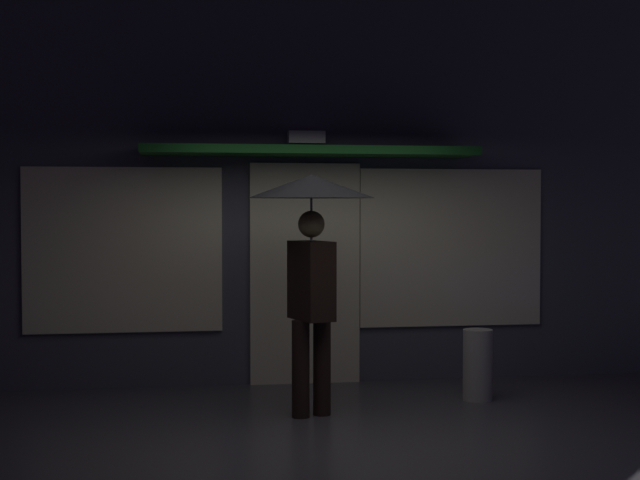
# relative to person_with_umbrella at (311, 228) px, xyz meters

# --- Properties ---
(ground_plane) EXTENTS (18.00, 18.00, 0.00)m
(ground_plane) POSITION_rel_person_with_umbrella_xyz_m (0.15, -0.73, -1.59)
(ground_plane) COLOR #423F44
(building_facade) EXTENTS (10.07, 1.00, 4.40)m
(building_facade) POSITION_rel_person_with_umbrella_xyz_m (0.14, 1.61, 0.59)
(building_facade) COLOR #4C4C56
(building_facade) RESTS_ON ground
(person_with_umbrella) EXTENTS (1.07, 1.07, 2.04)m
(person_with_umbrella) POSITION_rel_person_with_umbrella_xyz_m (0.00, 0.00, 0.00)
(person_with_umbrella) COLOR black
(person_with_umbrella) RESTS_ON ground
(sidewalk_bollard) EXTENTS (0.27, 0.27, 0.65)m
(sidewalk_bollard) POSITION_rel_person_with_umbrella_xyz_m (1.59, 0.40, -1.27)
(sidewalk_bollard) COLOR #9E998E
(sidewalk_bollard) RESTS_ON ground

